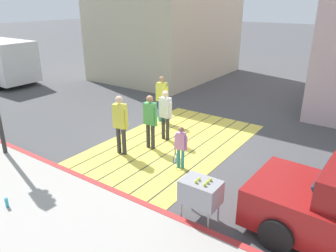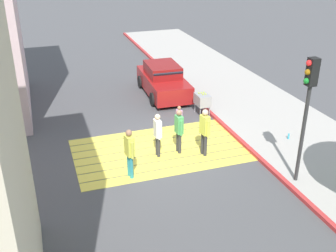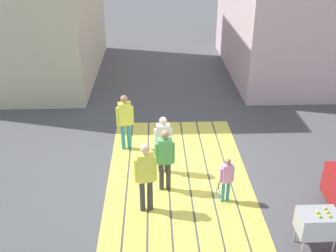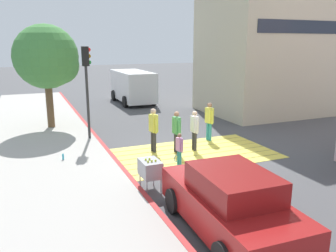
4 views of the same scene
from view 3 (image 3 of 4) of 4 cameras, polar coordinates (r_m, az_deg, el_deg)
The scene contains 8 objects.
ground_plane at distance 11.11m, azimuth 1.45°, elevation -6.92°, with size 120.00×120.00×0.00m, color #4C4C4F.
crosswalk_stripes at distance 11.11m, azimuth 1.45°, elevation -6.89°, with size 6.40×3.80×0.01m.
tennis_ball_cart at distance 9.00m, azimuth 20.48°, elevation -12.80°, with size 0.56×0.80×1.02m.
pedestrian_adult_lead at distance 10.72m, azimuth -0.68°, elevation -2.12°, with size 0.22×0.49×1.68m.
pedestrian_adult_trailing at distance 9.28m, azimuth -3.20°, elevation -6.69°, with size 0.29×0.52×1.82m.
pedestrian_adult_side at distance 10.00m, azimuth -0.45°, elevation -4.31°, with size 0.24×0.50×1.72m.
pedestrian_teen_behind at distance 11.89m, azimuth -6.12°, elevation 1.08°, with size 0.29×0.51×1.76m.
pedestrian_child_with_racket at distance 9.86m, azimuth 8.27°, elevation -7.31°, with size 0.28×0.41×1.23m.
Camera 3 is at (-9.18, 0.63, 6.22)m, focal length 42.89 mm.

